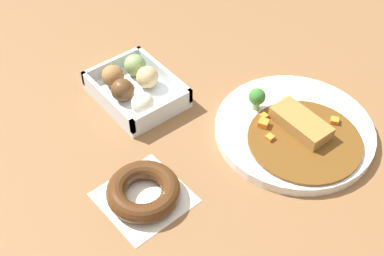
% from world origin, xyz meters
% --- Properties ---
extents(ground_plane, '(1.60, 1.60, 0.00)m').
position_xyz_m(ground_plane, '(0.00, 0.00, 0.00)').
color(ground_plane, brown).
extents(curry_plate, '(0.29, 0.29, 0.06)m').
position_xyz_m(curry_plate, '(0.10, 0.13, 0.01)').
color(curry_plate, white).
rests_on(curry_plate, ground_plane).
extents(donut_box, '(0.18, 0.14, 0.06)m').
position_xyz_m(donut_box, '(-0.17, -0.04, 0.02)').
color(donut_box, silver).
rests_on(donut_box, ground_plane).
extents(chocolate_ring_donut, '(0.14, 0.14, 0.03)m').
position_xyz_m(chocolate_ring_donut, '(0.05, -0.17, 0.02)').
color(chocolate_ring_donut, white).
rests_on(chocolate_ring_donut, ground_plane).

